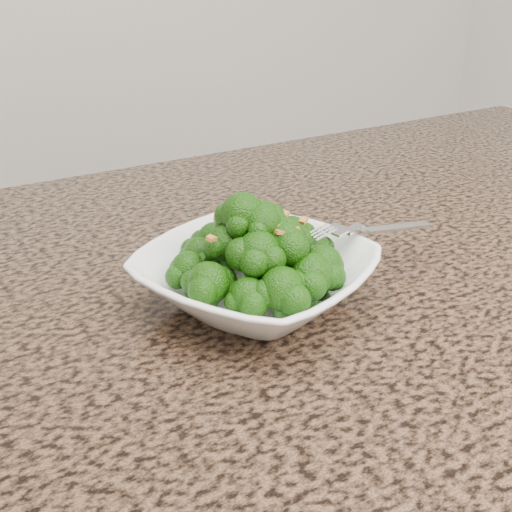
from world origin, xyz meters
TOP-DOWN VIEW (x-y plane):
  - granite_counter at (0.00, 0.30)m, footprint 1.64×1.04m
  - bowl at (-0.08, 0.35)m, footprint 0.28×0.28m
  - broccoli_pile at (-0.08, 0.35)m, footprint 0.19×0.19m
  - garlic_topping at (-0.08, 0.35)m, footprint 0.11×0.11m
  - fork at (0.03, 0.34)m, footprint 0.19×0.07m

SIDE VIEW (x-z plane):
  - granite_counter at x=0.00m, z-range 0.87..0.90m
  - bowl at x=-0.08m, z-range 0.90..0.95m
  - fork at x=0.03m, z-range 0.95..0.96m
  - broccoli_pile at x=-0.08m, z-range 0.95..1.02m
  - garlic_topping at x=-0.08m, z-range 1.02..1.03m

